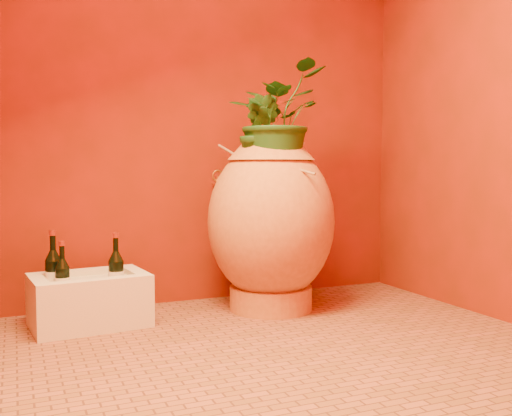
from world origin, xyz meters
name	(u,v)px	position (x,y,z in m)	size (l,w,h in m)	color
floor	(278,346)	(0.00, 0.00, 0.00)	(2.50, 2.50, 0.00)	brown
wall_back	(206,90)	(0.00, 1.00, 1.25)	(2.50, 0.02, 2.50)	#5D1E05
wall_right	(497,79)	(1.25, 0.00, 1.25)	(0.02, 2.00, 2.50)	#5D1E05
amphora	(271,220)	(0.24, 0.61, 0.50)	(0.87, 0.87, 1.00)	#BF7B36
stone_basin	(89,301)	(-0.73, 0.66, 0.12)	(0.59, 0.43, 0.26)	beige
wine_bottle_a	(54,274)	(-0.89, 0.72, 0.26)	(0.08, 0.08, 0.34)	black
wine_bottle_b	(63,280)	(-0.86, 0.63, 0.25)	(0.07, 0.07, 0.30)	black
wine_bottle_c	(116,274)	(-0.60, 0.63, 0.26)	(0.08, 0.08, 0.32)	black
wall_tap	(219,183)	(0.04, 0.91, 0.70)	(0.07, 0.15, 0.17)	#B38829
plant_main	(275,119)	(0.26, 0.59, 1.06)	(0.54, 0.47, 0.60)	#184418
plant_side	(259,132)	(0.15, 0.56, 0.98)	(0.21, 0.17, 0.39)	#184418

